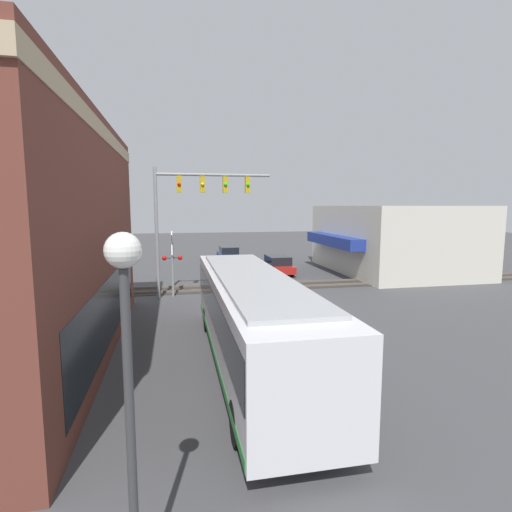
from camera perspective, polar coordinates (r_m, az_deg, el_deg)
name	(u,v)px	position (r m, az deg, el deg)	size (l,w,h in m)	color
ground_plane	(281,310)	(20.55, 3.59, -7.73)	(120.00, 120.00, 0.00)	#424244
shop_building	(392,239)	(34.11, 18.86, 2.36)	(12.68, 10.33, 5.28)	beige
city_bus	(251,315)	(13.31, -0.66, -8.44)	(12.33, 2.59, 3.07)	silver
traffic_signal_gantry	(192,201)	(23.10, -9.07, 7.76)	(0.42, 6.61, 7.43)	gray
crossing_signal	(172,258)	(23.59, -11.88, -0.25)	(1.41, 1.18, 3.81)	gray
streetlamp	(129,394)	(5.46, -17.70, -18.25)	(0.44, 0.44, 4.98)	#38383A
rail_track_near	(257,286)	(26.23, 0.16, -4.38)	(2.60, 60.00, 0.15)	#332D28
parked_car_red	(277,265)	(31.27, 3.05, -1.32)	(4.55, 1.82, 1.43)	#B21E19
parked_car_blue	(229,254)	(38.32, -3.95, 0.26)	(4.58, 1.82, 1.45)	navy
pedestrian_near_bus	(298,328)	(14.69, 5.99, -10.25)	(0.34, 0.34, 1.75)	#2D3351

